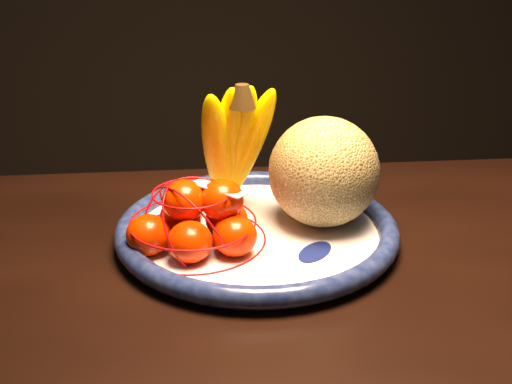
{
  "coord_description": "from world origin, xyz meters",
  "views": [
    {
      "loc": [
        -0.04,
        -0.64,
        1.16
      ],
      "look_at": [
        0.07,
        0.18,
        0.82
      ],
      "focal_mm": 45.0,
      "sensor_mm": 36.0,
      "label": 1
    }
  ],
  "objects": [
    {
      "name": "banana_bunch",
      "position": [
        0.05,
        0.24,
        0.87
      ],
      "size": [
        0.14,
        0.14,
        0.22
      ],
      "rotation": [
        0.0,
        0.0,
        0.24
      ],
      "color": "#FFE200",
      "rests_on": "fruit_bowl"
    },
    {
      "name": "dining_table",
      "position": [
        0.0,
        0.02,
        0.67
      ],
      "size": [
        1.53,
        0.96,
        0.75
      ],
      "rotation": [
        0.0,
        0.0,
        -0.05
      ],
      "color": "black",
      "rests_on": "ground"
    },
    {
      "name": "price_tag",
      "position": [
        0.02,
        0.12,
        0.85
      ],
      "size": [
        0.07,
        0.06,
        0.01
      ],
      "primitive_type": "cube",
      "rotation": [
        -0.14,
        0.1,
        -0.63
      ],
      "color": "white",
      "rests_on": "mandarin_bag"
    },
    {
      "name": "mandarin_bag",
      "position": [
        -0.01,
        0.13,
        0.8
      ],
      "size": [
        0.24,
        0.24,
        0.12
      ],
      "rotation": [
        0.0,
        0.0,
        -0.31
      ],
      "color": "#F82501",
      "rests_on": "fruit_bowl"
    },
    {
      "name": "cantaloupe",
      "position": [
        0.17,
        0.18,
        0.84
      ],
      "size": [
        0.16,
        0.16,
        0.16
      ],
      "primitive_type": "sphere",
      "color": "olive",
      "rests_on": "fruit_bowl"
    },
    {
      "name": "fruit_bowl",
      "position": [
        0.07,
        0.17,
        0.76
      ],
      "size": [
        0.4,
        0.4,
        0.03
      ],
      "rotation": [
        0.0,
        0.0,
        0.26
      ],
      "color": "white",
      "rests_on": "dining_table"
    }
  ]
}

